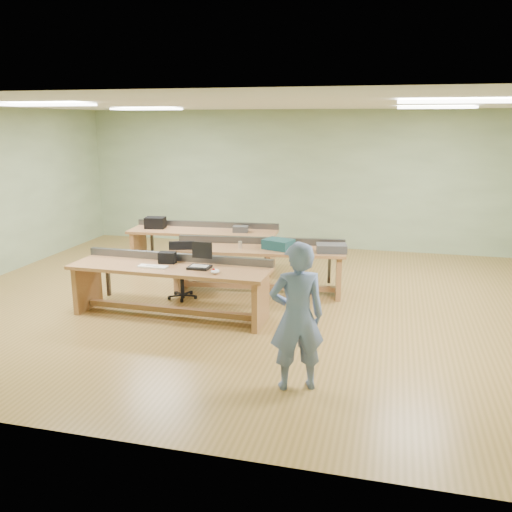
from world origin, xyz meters
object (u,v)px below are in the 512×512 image
object	(u,v)px
camera_bag	(167,258)
drinks_can	(240,245)
workbench_mid	(259,259)
parts_bin_teal	(278,244)
workbench_front	(171,279)
mug	(272,247)
workbench_back	(204,240)
person	(297,317)
task_chair	(182,278)
laptop_base	(199,267)
parts_bin_grey	(332,248)

from	to	relation	value
camera_bag	drinks_can	bearing A→B (deg)	49.90
workbench_mid	parts_bin_teal	xyz separation A→B (m)	(0.33, -0.01, 0.27)
workbench_mid	workbench_front	bearing A→B (deg)	-130.45
workbench_front	parts_bin_teal	bearing A→B (deg)	48.70
workbench_front	mug	size ratio (longest dim) A/B	26.02
workbench_back	drinks_can	world-z (taller)	drinks_can
workbench_back	camera_bag	world-z (taller)	camera_bag
workbench_front	parts_bin_teal	world-z (taller)	parts_bin_teal
person	task_chair	world-z (taller)	person
workbench_mid	person	xyz separation A→B (m)	(1.19, -3.14, 0.24)
workbench_front	task_chair	xyz separation A→B (m)	(-0.16, 0.82, -0.23)
laptop_base	parts_bin_grey	size ratio (longest dim) A/B	0.64
workbench_front	person	xyz separation A→B (m)	(2.14, -1.72, 0.24)
workbench_mid	mug	world-z (taller)	workbench_mid
parts_bin_teal	task_chair	bearing A→B (deg)	-158.06
parts_bin_grey	workbench_back	bearing A→B (deg)	155.29
mug	workbench_mid	bearing A→B (deg)	159.01
parts_bin_teal	parts_bin_grey	xyz separation A→B (m)	(0.86, -0.01, -0.01)
workbench_mid	parts_bin_teal	distance (m)	0.43
laptop_base	parts_bin_teal	xyz separation A→B (m)	(0.83, 1.44, 0.06)
parts_bin_grey	person	bearing A→B (deg)	-90.01
person	laptop_base	xyz separation A→B (m)	(-1.69, 1.69, -0.03)
workbench_front	person	distance (m)	2.76
parts_bin_grey	mug	distance (m)	0.96
workbench_front	workbench_back	bearing A→B (deg)	100.27
task_chair	parts_bin_grey	bearing A→B (deg)	-5.68
laptop_base	mug	bearing A→B (deg)	62.60
parts_bin_grey	mug	size ratio (longest dim) A/B	4.20
task_chair	parts_bin_teal	bearing A→B (deg)	2.26
person	task_chair	xyz separation A→B (m)	(-2.31, 2.55, -0.47)
camera_bag	parts_bin_grey	xyz separation A→B (m)	(2.24, 1.27, -0.02)
drinks_can	parts_bin_grey	bearing A→B (deg)	3.22
workbench_front	laptop_base	xyz separation A→B (m)	(0.45, -0.03, 0.21)
person	drinks_can	world-z (taller)	person
laptop_base	camera_bag	world-z (taller)	camera_bag
camera_bag	person	bearing A→B (deg)	-46.74
drinks_can	laptop_base	bearing A→B (deg)	-98.99
camera_bag	drinks_can	world-z (taller)	camera_bag
workbench_back	task_chair	bearing A→B (deg)	-85.61
person	laptop_base	distance (m)	2.39
person	camera_bag	world-z (taller)	person
workbench_mid	workbench_back	distance (m)	1.79
workbench_back	laptop_base	size ratio (longest dim) A/B	9.50
workbench_back	parts_bin_teal	distance (m)	2.08
person	parts_bin_grey	world-z (taller)	person
person	laptop_base	world-z (taller)	person
task_chair	parts_bin_teal	world-z (taller)	parts_bin_teal
mug	camera_bag	bearing A→B (deg)	-137.27
workbench_back	mug	world-z (taller)	workbench_back
person	parts_bin_teal	bearing A→B (deg)	-96.17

